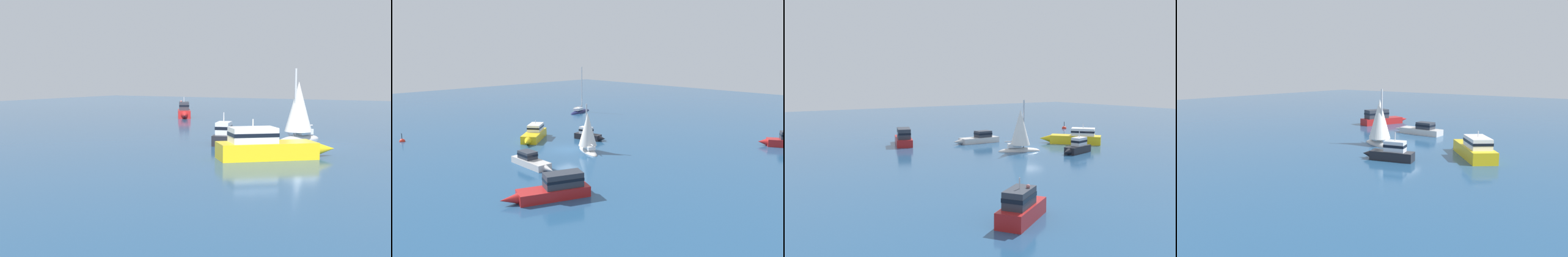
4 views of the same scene
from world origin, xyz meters
TOP-DOWN VIEW (x-y plane):
  - ground_plane at (0.00, 0.00)m, footprint 160.00×160.00m
  - powerboat at (7.32, 2.50)m, footprint 1.82×6.48m
  - motor_cruiser at (-21.08, 18.56)m, footprint 4.00×5.51m
  - launch at (-5.65, -1.96)m, footprint 2.16×4.76m
  - sloop at (-1.12, 2.56)m, footprint 3.10×5.06m
  - motor_cruiser_1 at (-0.19, -7.23)m, footprint 6.98×6.12m
  - powerboat_1 at (11.22, 11.26)m, footprint 7.54×4.05m
  - channel_buoy at (13.46, -18.73)m, footprint 0.77×0.77m

SIDE VIEW (x-z plane):
  - ground_plane at x=0.00m, z-range 0.00..0.00m
  - channel_buoy at x=13.46m, z-range -0.75..0.77m
  - powerboat at x=7.32m, z-range -0.18..1.33m
  - launch at x=-5.65m, z-range -0.55..1.92m
  - motor_cruiser_1 at x=-0.19m, z-range -0.46..2.08m
  - motor_cruiser at x=-21.08m, z-range -0.50..2.14m
  - powerboat_1 at x=11.22m, z-range -0.20..1.95m
  - sloop at x=-1.12m, z-range -1.04..5.27m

